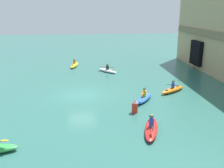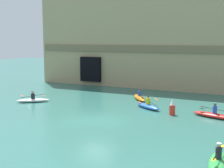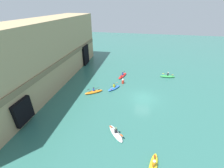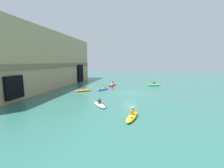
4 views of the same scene
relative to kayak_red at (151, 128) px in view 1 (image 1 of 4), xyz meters
name	(u,v)px [view 1 (image 1 of 4)]	position (x,y,z in m)	size (l,w,h in m)	color
ground_plane	(81,95)	(-7.59, -4.55, -0.22)	(120.00, 120.00, 0.00)	#2D665B
kayak_red	(151,128)	(0.00, 0.00, 0.00)	(3.53, 1.79, 1.14)	red
kayak_yellow	(74,65)	(-19.67, -5.62, 0.02)	(3.33, 1.39, 1.17)	yellow
kayak_blue	(144,98)	(-5.57, 0.81, 0.02)	(2.87, 2.27, 1.09)	blue
kayak_white	(107,70)	(-16.17, -1.39, 0.00)	(2.86, 2.46, 1.06)	white
kayak_orange	(173,89)	(-7.62, 4.06, 0.02)	(2.46, 3.06, 1.08)	orange
marker_buoy	(135,105)	(-3.11, -0.47, 0.37)	(0.45, 0.45, 1.26)	red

